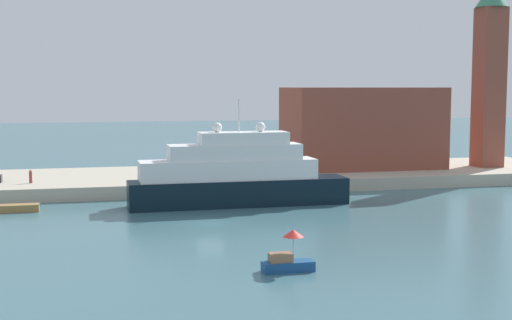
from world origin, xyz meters
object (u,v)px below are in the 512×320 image
small_motorboat (288,258)px  mooring_bollard (221,179)px  bell_tower (490,69)px  work_barge (12,208)px  harbor_building (362,128)px  person_figure (31,177)px  large_yacht (236,176)px

small_motorboat → mooring_bollard: size_ratio=5.36×
bell_tower → work_barge: bearing=-167.9°
work_barge → mooring_bollard: mooring_bollard is taller
harbor_building → person_figure: 44.73m
harbor_building → large_yacht: bearing=-140.4°
person_figure → work_barge: bearing=-96.6°
large_yacht → mooring_bollard: bearing=91.4°
person_figure → mooring_bollard: 22.35m
mooring_bollard → large_yacht: bearing=-88.6°
large_yacht → harbor_building: (21.97, 18.16, 3.94)m
bell_tower → harbor_building: bearing=169.4°
small_motorboat → work_barge: bearing=125.5°
small_motorboat → work_barge: small_motorboat is taller
person_figure → large_yacht: bearing=-28.4°
large_yacht → harbor_building: size_ratio=1.13×
bell_tower → person_figure: (-61.59, -2.92, -12.99)m
bell_tower → person_figure: bearing=-177.3°
large_yacht → work_barge: 23.50m
large_yacht → bell_tower: (39.53, 14.87, 12.09)m
mooring_bollard → small_motorboat: bearing=-93.4°
work_barge → harbor_building: harbor_building is taller
small_motorboat → harbor_building: size_ratio=0.17×
bell_tower → person_figure: 63.01m
work_barge → bell_tower: bearing=12.1°
harbor_building → bell_tower: bell_tower is taller
harbor_building → bell_tower: 19.64m
person_figure → mooring_bollard: bearing=-11.6°
person_figure → small_motorboat: bearing=-63.7°
person_figure → mooring_bollard: person_figure is taller
large_yacht → small_motorboat: size_ratio=6.56×
person_figure → bell_tower: bearing=2.7°
large_yacht → harbor_building: bearing=39.6°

